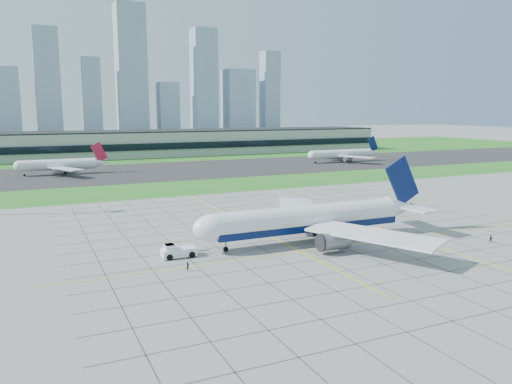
# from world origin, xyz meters

# --- Properties ---
(ground) EXTENTS (1400.00, 1400.00, 0.00)m
(ground) POSITION_xyz_m (0.00, 0.00, 0.00)
(ground) COLOR #9F9F9A
(ground) RESTS_ON ground
(grass_median) EXTENTS (700.00, 35.00, 0.04)m
(grass_median) POSITION_xyz_m (0.00, 90.00, 0.02)
(grass_median) COLOR #267320
(grass_median) RESTS_ON ground
(asphalt_taxiway) EXTENTS (700.00, 75.00, 0.04)m
(asphalt_taxiway) POSITION_xyz_m (0.00, 145.00, 0.03)
(asphalt_taxiway) COLOR #383838
(asphalt_taxiway) RESTS_ON ground
(grass_far) EXTENTS (700.00, 145.00, 0.04)m
(grass_far) POSITION_xyz_m (0.00, 255.00, 0.02)
(grass_far) COLOR #267320
(grass_far) RESTS_ON ground
(apron_markings) EXTENTS (120.00, 130.00, 0.03)m
(apron_markings) POSITION_xyz_m (0.43, 11.09, 0.02)
(apron_markings) COLOR #474744
(apron_markings) RESTS_ON ground
(terminal) EXTENTS (260.00, 43.00, 15.80)m
(terminal) POSITION_xyz_m (40.00, 229.87, 7.89)
(terminal) COLOR #B7B7B2
(terminal) RESTS_ON ground
(city_skyline) EXTENTS (523.00, 32.40, 160.00)m
(city_skyline) POSITION_xyz_m (-8.71, 520.00, 59.09)
(city_skyline) COLOR #899FB3
(city_skyline) RESTS_ON ground
(airliner) EXTENTS (56.72, 57.52, 17.87)m
(airliner) POSITION_xyz_m (-3.95, 4.39, 4.89)
(airliner) COLOR white
(airliner) RESTS_ON ground
(pushback_tug) EXTENTS (9.77, 3.46, 2.72)m
(pushback_tug) POSITION_xyz_m (-33.68, 4.87, 1.21)
(pushback_tug) COLOR white
(pushback_tug) RESTS_ON ground
(crew_near) EXTENTS (0.75, 0.73, 1.73)m
(crew_near) POSITION_xyz_m (-34.30, -4.20, 0.87)
(crew_near) COLOR black
(crew_near) RESTS_ON ground
(crew_far) EXTENTS (1.06, 1.04, 1.72)m
(crew_far) POSITION_xyz_m (30.96, -13.26, 0.86)
(crew_far) COLOR black
(crew_far) RESTS_ON ground
(distant_jet_1) EXTENTS (37.18, 42.66, 14.08)m
(distant_jet_1) POSITION_xyz_m (-45.70, 150.55, 4.48)
(distant_jet_1) COLOR white
(distant_jet_1) RESTS_ON ground
(distant_jet_2) EXTENTS (43.80, 42.66, 14.08)m
(distant_jet_2) POSITION_xyz_m (100.39, 143.61, 4.49)
(distant_jet_2) COLOR white
(distant_jet_2) RESTS_ON ground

